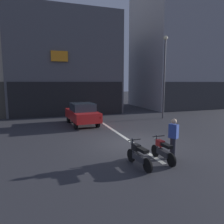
% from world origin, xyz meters
% --- Properties ---
extents(ground_plane, '(120.00, 120.00, 0.00)m').
position_xyz_m(ground_plane, '(0.00, 0.00, 0.00)').
color(ground_plane, '#333338').
extents(lane_centre_line, '(0.20, 18.00, 0.01)m').
position_xyz_m(lane_centre_line, '(0.00, 6.00, 0.00)').
color(lane_centre_line, silver).
rests_on(lane_centre_line, ground).
extents(building_mid_block, '(10.83, 8.46, 10.08)m').
position_xyz_m(building_mid_block, '(-2.00, 14.23, 5.03)').
color(building_mid_block, '#56565B').
rests_on(building_mid_block, ground).
extents(building_far_right, '(8.77, 9.18, 15.54)m').
position_xyz_m(building_far_right, '(11.95, 14.24, 7.76)').
color(building_far_right, '#9E9EA3').
rests_on(building_far_right, ground).
extents(car_red_crossing_near, '(2.04, 4.21, 1.64)m').
position_xyz_m(car_red_crossing_near, '(-1.64, 5.57, 0.89)').
color(car_red_crossing_near, black).
rests_on(car_red_crossing_near, ground).
extents(street_lamp, '(0.36, 0.36, 7.03)m').
position_xyz_m(street_lamp, '(5.65, 6.28, 4.26)').
color(street_lamp, '#47474C').
rests_on(street_lamp, ground).
extents(motorcycle_black_row_leftmost, '(0.55, 1.67, 0.98)m').
position_xyz_m(motorcycle_black_row_leftmost, '(-1.08, -2.91, 0.46)').
color(motorcycle_black_row_leftmost, black).
rests_on(motorcycle_black_row_leftmost, ground).
extents(motorcycle_red_row_left_mid, '(0.55, 1.67, 0.98)m').
position_xyz_m(motorcycle_red_row_left_mid, '(0.07, -2.71, 0.46)').
color(motorcycle_red_row_left_mid, black).
rests_on(motorcycle_red_row_left_mid, ground).
extents(person_by_motorcycles, '(0.36, 0.42, 1.67)m').
position_xyz_m(person_by_motorcycles, '(0.68, -2.52, 0.86)').
color(person_by_motorcycles, '#23232D').
rests_on(person_by_motorcycles, ground).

